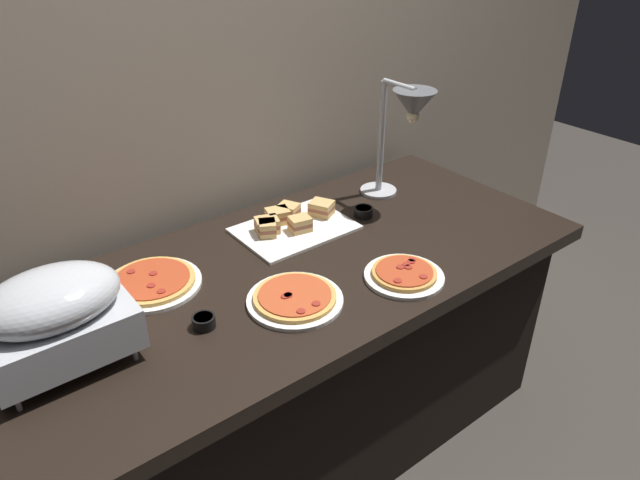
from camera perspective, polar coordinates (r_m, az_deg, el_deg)
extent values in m
plane|color=#38332D|center=(2.31, -2.26, -18.52)|extent=(8.00, 8.00, 0.00)
cube|color=tan|center=(2.03, -11.54, 14.32)|extent=(4.40, 0.04, 2.40)
cube|color=black|center=(1.82, -2.72, -3.10)|extent=(1.90, 0.84, 0.05)
cube|color=black|center=(2.06, -2.47, -11.98)|extent=(1.75, 0.74, 0.71)
cylinder|color=#B7BABF|center=(1.49, -27.52, -14.01)|extent=(0.01, 0.01, 0.04)
cylinder|color=#B7BABF|center=(1.52, -17.70, -10.50)|extent=(0.01, 0.01, 0.04)
cylinder|color=#B7BABF|center=(1.67, -20.22, -6.89)|extent=(0.01, 0.01, 0.04)
cube|color=#B7BABF|center=(1.53, -24.18, -8.14)|extent=(0.34, 0.24, 0.11)
ellipsoid|color=#B7BABF|center=(1.48, -24.94, -5.26)|extent=(0.32, 0.23, 0.13)
cylinder|color=#B7BABF|center=(2.28, 5.74, 4.84)|extent=(0.14, 0.14, 0.01)
cylinder|color=#B7BABF|center=(2.19, 6.03, 9.95)|extent=(0.02, 0.02, 0.42)
cylinder|color=#B7BABF|center=(2.08, 7.79, 14.80)|extent=(0.02, 0.15, 0.02)
cone|color=#595B60|center=(2.04, 9.20, 12.95)|extent=(0.15, 0.15, 0.10)
sphere|color=#F9EAB2|center=(2.06, 9.10, 11.89)|extent=(0.04, 0.04, 0.04)
cylinder|color=white|center=(1.65, -2.47, -5.93)|extent=(0.27, 0.27, 0.01)
cylinder|color=gold|center=(1.64, -2.48, -5.59)|extent=(0.23, 0.23, 0.01)
cylinder|color=#B74723|center=(1.63, -2.49, -5.36)|extent=(0.21, 0.21, 0.00)
cylinder|color=maroon|center=(1.62, -3.44, -5.54)|extent=(0.02, 0.02, 0.00)
cylinder|color=maroon|center=(1.57, -1.87, -7.00)|extent=(0.02, 0.02, 0.00)
cylinder|color=maroon|center=(1.59, -0.38, -6.26)|extent=(0.02, 0.02, 0.00)
cylinder|color=maroon|center=(1.63, -3.13, -5.37)|extent=(0.02, 0.02, 0.00)
cylinder|color=maroon|center=(1.63, -3.14, -5.44)|extent=(0.02, 0.02, 0.00)
cylinder|color=white|center=(1.78, -16.10, -4.18)|extent=(0.29, 0.29, 0.01)
cylinder|color=gold|center=(1.77, -16.16, -3.86)|extent=(0.25, 0.25, 0.01)
cylinder|color=#AD3D1E|center=(1.77, -16.19, -3.65)|extent=(0.22, 0.22, 0.00)
cylinder|color=maroon|center=(1.73, -16.23, -4.31)|extent=(0.02, 0.02, 0.00)
cylinder|color=maroon|center=(1.70, -15.30, -4.87)|extent=(0.02, 0.02, 0.00)
cylinder|color=maroon|center=(1.78, -16.03, -3.16)|extent=(0.02, 0.02, 0.00)
cylinder|color=maroon|center=(1.81, -18.03, -2.96)|extent=(0.02, 0.02, 0.00)
cylinder|color=white|center=(1.76, 8.24, -3.55)|extent=(0.24, 0.24, 0.01)
cylinder|color=#C68E42|center=(1.75, 8.26, -3.22)|extent=(0.19, 0.19, 0.01)
cylinder|color=#AD3D1E|center=(1.75, 8.28, -3.00)|extent=(0.17, 0.17, 0.00)
cylinder|color=maroon|center=(1.79, 8.94, -2.10)|extent=(0.02, 0.02, 0.00)
cylinder|color=maroon|center=(1.76, 8.67, -2.65)|extent=(0.02, 0.02, 0.00)
cylinder|color=maroon|center=(1.73, 10.12, -3.56)|extent=(0.02, 0.02, 0.00)
cylinder|color=maroon|center=(1.70, 7.64, -3.99)|extent=(0.02, 0.02, 0.00)
cylinder|color=maroon|center=(1.80, 9.01, -1.94)|extent=(0.02, 0.02, 0.00)
cylinder|color=maroon|center=(1.78, 8.46, -2.38)|extent=(0.02, 0.02, 0.00)
cylinder|color=maroon|center=(1.76, 7.89, -2.65)|extent=(0.02, 0.02, 0.00)
cube|color=white|center=(2.00, -2.50, 1.12)|extent=(0.39, 0.28, 0.01)
cube|color=tan|center=(1.97, -1.96, 1.18)|extent=(0.08, 0.07, 0.02)
cube|color=brown|center=(1.97, -1.97, 1.59)|extent=(0.08, 0.07, 0.01)
cube|color=tan|center=(1.96, -1.98, 2.00)|extent=(0.08, 0.07, 0.02)
cube|color=tan|center=(2.06, -3.07, 2.48)|extent=(0.08, 0.09, 0.02)
cube|color=brown|center=(2.05, -3.09, 2.88)|extent=(0.08, 0.09, 0.01)
cube|color=tan|center=(2.04, -3.10, 3.27)|extent=(0.08, 0.09, 0.02)
cube|color=tan|center=(1.95, -5.16, 0.74)|extent=(0.08, 0.08, 0.02)
cube|color=brown|center=(1.94, -5.18, 1.15)|extent=(0.08, 0.08, 0.01)
cube|color=tan|center=(1.94, -5.20, 1.56)|extent=(0.08, 0.08, 0.02)
cube|color=tan|center=(1.97, -5.19, 1.04)|extent=(0.09, 0.09, 0.02)
cube|color=brown|center=(1.96, -5.21, 1.45)|extent=(0.09, 0.09, 0.01)
cube|color=tan|center=(1.96, -5.23, 1.86)|extent=(0.09, 0.09, 0.02)
cube|color=tan|center=(2.03, -4.15, 1.96)|extent=(0.09, 0.08, 0.02)
cube|color=brown|center=(2.02, -4.17, 2.36)|extent=(0.09, 0.08, 0.01)
cube|color=tan|center=(2.01, -4.18, 2.76)|extent=(0.09, 0.08, 0.02)
cube|color=tan|center=(2.07, 0.15, 2.75)|extent=(0.09, 0.10, 0.02)
cube|color=brown|center=(2.07, 0.15, 3.14)|extent=(0.09, 0.10, 0.01)
cube|color=tan|center=(2.06, 0.15, 3.54)|extent=(0.09, 0.10, 0.02)
cylinder|color=black|center=(2.09, 4.27, 2.78)|extent=(0.07, 0.07, 0.03)
cylinder|color=maroon|center=(2.08, 4.29, 3.12)|extent=(0.06, 0.06, 0.01)
cylinder|color=black|center=(1.58, -11.33, -7.86)|extent=(0.06, 0.06, 0.03)
cylinder|color=gold|center=(1.57, -11.38, -7.46)|extent=(0.05, 0.05, 0.01)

